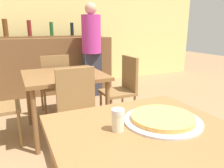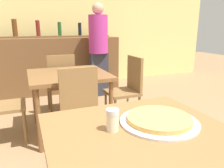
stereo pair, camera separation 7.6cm
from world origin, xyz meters
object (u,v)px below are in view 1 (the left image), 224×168
chair_far_side_back (55,81)px  cheese_shaker (118,120)px  pizza_tray (163,119)px  chair_far_side_right (123,85)px  person_standing (92,47)px  chair_far_side_front (79,110)px

chair_far_side_back → cheese_shaker: 2.24m
pizza_tray → cheese_shaker: size_ratio=3.75×
chair_far_side_back → chair_far_side_right: 0.99m
pizza_tray → cheese_shaker: (-0.27, 0.01, 0.04)m
cheese_shaker → person_standing: 3.00m
chair_far_side_back → chair_far_side_right: bearing=142.2°
chair_far_side_right → person_standing: person_standing is taller
person_standing → pizza_tray: bearing=-102.2°
cheese_shaker → person_standing: bearing=72.8°
chair_far_side_front → cheese_shaker: size_ratio=7.88×
chair_far_side_back → cheese_shaker: bearing=87.6°
chair_far_side_back → person_standing: person_standing is taller
chair_far_side_front → chair_far_side_right: size_ratio=1.00×
chair_far_side_back → chair_far_side_right: same height
chair_far_side_right → pizza_tray: chair_far_side_right is taller
chair_far_side_back → pizza_tray: bearing=94.5°
chair_far_side_right → pizza_tray: (-0.61, -1.62, 0.28)m
chair_far_side_front → pizza_tray: 1.06m
chair_far_side_right → cheese_shaker: bearing=-28.6°
chair_far_side_right → cheese_shaker: (-0.87, -1.61, 0.32)m
chair_far_side_front → person_standing: 2.07m
chair_far_side_right → chair_far_side_back: bearing=-127.8°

